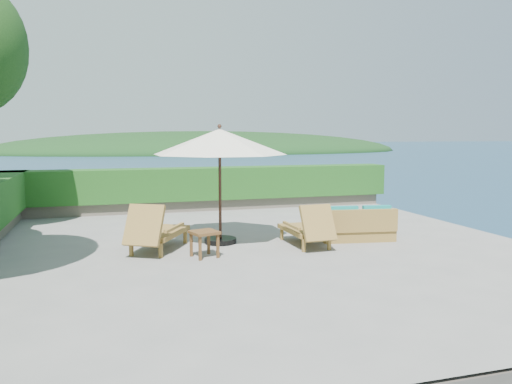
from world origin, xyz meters
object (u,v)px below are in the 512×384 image
object	(u,v)px
lounge_right	(307,228)
side_table	(204,236)
lounge_left	(156,231)
wicker_loveseat	(356,226)
patio_umbrella	(220,143)

from	to	relation	value
lounge_right	side_table	distance (m)	2.33
lounge_right	side_table	xyz separation A→B (m)	(-2.31, -0.32, 0.03)
side_table	lounge_left	bearing A→B (deg)	137.62
side_table	wicker_loveseat	bearing A→B (deg)	9.58
lounge_right	wicker_loveseat	bearing A→B (deg)	10.67
lounge_left	patio_umbrella	bearing A→B (deg)	44.32
patio_umbrella	side_table	distance (m)	2.21
lounge_left	side_table	world-z (taller)	lounge_left
side_table	lounge_right	bearing A→B (deg)	7.98
lounge_right	wicker_loveseat	size ratio (longest dim) A/B	0.95
patio_umbrella	lounge_left	xyz separation A→B (m)	(-1.43, -0.39, -1.78)
side_table	patio_umbrella	bearing A→B (deg)	63.70
lounge_left	side_table	xyz separation A→B (m)	(0.86, -0.78, -0.00)
lounge_left	wicker_loveseat	size ratio (longest dim) A/B	1.09
lounge_left	wicker_loveseat	world-z (taller)	lounge_left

